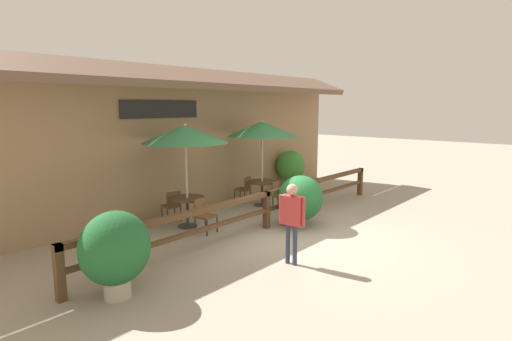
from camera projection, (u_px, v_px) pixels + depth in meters
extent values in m
plane|color=#9E937F|center=(300.00, 237.00, 9.51)|extent=(60.00, 60.00, 0.00)
cube|color=#997A56|center=(186.00, 149.00, 11.95)|extent=(14.00, 0.40, 3.60)
cube|color=brown|center=(196.00, 78.00, 11.26)|extent=(14.28, 1.48, 0.70)
cube|color=black|center=(161.00, 109.00, 10.87)|extent=(2.48, 0.04, 0.48)
cube|color=brown|center=(266.00, 194.00, 10.05)|extent=(10.40, 0.14, 0.11)
cube|color=brown|center=(266.00, 210.00, 10.12)|extent=(10.40, 0.10, 0.09)
cube|color=brown|center=(59.00, 273.00, 6.30)|extent=(0.14, 0.14, 0.95)
cube|color=brown|center=(266.00, 210.00, 10.12)|extent=(0.14, 0.14, 0.95)
cube|color=brown|center=(360.00, 182.00, 13.93)|extent=(0.14, 0.14, 0.95)
cylinder|color=#B7B2A8|center=(187.00, 184.00, 10.15)|extent=(0.06, 0.06, 2.24)
cone|color=#33844C|center=(185.00, 134.00, 9.94)|extent=(2.18, 2.18, 0.45)
sphere|color=#B2ADA3|center=(185.00, 125.00, 9.91)|extent=(0.07, 0.07, 0.07)
cylinder|color=#4C3826|center=(187.00, 198.00, 10.21)|extent=(0.91, 0.91, 0.05)
cylinder|color=#333333|center=(187.00, 213.00, 10.27)|extent=(0.07, 0.07, 0.72)
cylinder|color=#333333|center=(188.00, 226.00, 10.33)|extent=(0.50, 0.50, 0.03)
cube|color=brown|center=(206.00, 216.00, 9.76)|extent=(0.47, 0.47, 0.05)
cube|color=brown|center=(200.00, 206.00, 9.82)|extent=(0.40, 0.09, 0.40)
cylinder|color=#2D2D2D|center=(207.00, 228.00, 9.53)|extent=(0.04, 0.04, 0.39)
cylinder|color=#2D2D2D|center=(217.00, 224.00, 9.84)|extent=(0.04, 0.04, 0.39)
cylinder|color=#2D2D2D|center=(195.00, 226.00, 9.74)|extent=(0.04, 0.04, 0.39)
cylinder|color=#2D2D2D|center=(205.00, 222.00, 10.05)|extent=(0.04, 0.04, 0.39)
cube|color=brown|center=(171.00, 206.00, 10.78)|extent=(0.50, 0.50, 0.05)
cube|color=brown|center=(174.00, 199.00, 10.59)|extent=(0.40, 0.12, 0.40)
cylinder|color=#2D2D2D|center=(175.00, 211.00, 11.07)|extent=(0.04, 0.04, 0.39)
cylinder|color=#2D2D2D|center=(162.00, 213.00, 10.85)|extent=(0.04, 0.04, 0.39)
cylinder|color=#2D2D2D|center=(181.00, 214.00, 10.77)|extent=(0.04, 0.04, 0.39)
cylinder|color=#2D2D2D|center=(168.00, 216.00, 10.55)|extent=(0.04, 0.04, 0.39)
cylinder|color=#B7B2A8|center=(262.00, 170.00, 12.36)|extent=(0.06, 0.06, 2.24)
cone|color=#33844C|center=(262.00, 129.00, 12.15)|extent=(2.18, 2.18, 0.45)
sphere|color=#B2ADA3|center=(262.00, 121.00, 12.12)|extent=(0.07, 0.07, 0.07)
cylinder|color=#4C3826|center=(262.00, 182.00, 12.42)|extent=(0.91, 0.91, 0.05)
cylinder|color=#333333|center=(262.00, 194.00, 12.48)|extent=(0.07, 0.07, 0.72)
cylinder|color=#333333|center=(262.00, 205.00, 12.53)|extent=(0.50, 0.50, 0.03)
cube|color=brown|center=(281.00, 196.00, 11.96)|extent=(0.48, 0.48, 0.05)
cube|color=brown|center=(276.00, 188.00, 12.03)|extent=(0.40, 0.10, 0.40)
cylinder|color=#2D2D2D|center=(284.00, 205.00, 11.74)|extent=(0.04, 0.04, 0.39)
cylinder|color=#2D2D2D|center=(290.00, 203.00, 12.06)|extent=(0.04, 0.04, 0.39)
cylinder|color=#2D2D2D|center=(273.00, 204.00, 11.94)|extent=(0.04, 0.04, 0.39)
cylinder|color=#2D2D2D|center=(279.00, 201.00, 12.26)|extent=(0.04, 0.04, 0.39)
cube|color=brown|center=(242.00, 189.00, 12.91)|extent=(0.51, 0.51, 0.05)
cube|color=brown|center=(248.00, 183.00, 12.79)|extent=(0.40, 0.13, 0.40)
cylinder|color=#2D2D2D|center=(240.00, 194.00, 13.20)|extent=(0.04, 0.04, 0.39)
cylinder|color=#2D2D2D|center=(234.00, 197.00, 12.86)|extent=(0.04, 0.04, 0.39)
cylinder|color=#2D2D2D|center=(250.00, 195.00, 13.03)|extent=(0.04, 0.04, 0.39)
cylinder|color=#2D2D2D|center=(245.00, 198.00, 12.70)|extent=(0.04, 0.04, 0.39)
cylinder|color=#B7AD99|center=(300.00, 221.00, 10.33)|extent=(0.30, 0.30, 0.26)
cylinder|color=#B7AD99|center=(300.00, 217.00, 10.31)|extent=(0.33, 0.33, 0.04)
ellipsoid|color=#1E5B2D|center=(300.00, 198.00, 10.23)|extent=(1.25, 1.13, 1.16)
cylinder|color=#B7AD99|center=(118.00, 288.00, 6.47)|extent=(0.43, 0.43, 0.33)
cylinder|color=#B7AD99|center=(117.00, 279.00, 6.45)|extent=(0.46, 0.46, 0.04)
ellipsoid|color=#1E5B2D|center=(115.00, 248.00, 6.36)|extent=(1.15, 1.03, 1.20)
cylinder|color=#564C47|center=(291.00, 183.00, 15.09)|extent=(0.35, 0.35, 0.39)
cylinder|color=#564C47|center=(291.00, 179.00, 15.06)|extent=(0.37, 0.37, 0.04)
ellipsoid|color=#3D8E38|center=(291.00, 166.00, 14.98)|extent=(1.14, 1.03, 1.14)
cylinder|color=#2D334C|center=(295.00, 245.00, 7.77)|extent=(0.09, 0.09, 0.81)
cylinder|color=#2D334C|center=(288.00, 244.00, 7.86)|extent=(0.09, 0.09, 0.81)
cube|color=#B23333|center=(292.00, 210.00, 7.71)|extent=(0.25, 0.46, 0.57)
cylinder|color=#B23333|center=(303.00, 212.00, 7.57)|extent=(0.07, 0.07, 0.54)
cylinder|color=#B23333|center=(281.00, 208.00, 7.84)|extent=(0.07, 0.07, 0.54)
sphere|color=tan|center=(292.00, 190.00, 7.64)|extent=(0.22, 0.22, 0.22)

